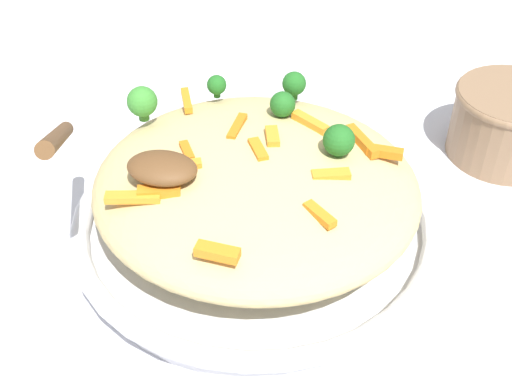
{
  "coord_description": "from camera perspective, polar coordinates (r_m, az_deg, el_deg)",
  "views": [
    {
      "loc": [
        -0.1,
        0.42,
        0.41
      ],
      "look_at": [
        0.0,
        0.0,
        0.06
      ],
      "focal_mm": 46.68,
      "sensor_mm": 36.0,
      "label": 1
    }
  ],
  "objects": [
    {
      "name": "carrot_piece_2",
      "position": [
        0.49,
        5.48,
        -1.93
      ],
      "size": [
        0.03,
        0.03,
        0.01
      ],
      "primitive_type": "cube",
      "rotation": [
        0.0,
        0.0,
        2.44
      ],
      "color": "orange",
      "rests_on": "pasta_mound"
    },
    {
      "name": "broccoli_floret_0",
      "position": [
        0.62,
        -3.39,
        9.13
      ],
      "size": [
        0.02,
        0.02,
        0.02
      ],
      "color": "#205B1C",
      "rests_on": "pasta_mound"
    },
    {
      "name": "serving_spoon",
      "position": [
        0.51,
        -11.14,
        2.93
      ],
      "size": [
        0.13,
        0.14,
        0.09
      ],
      "color": "brown",
      "rests_on": "pasta_mound"
    },
    {
      "name": "carrot_piece_1",
      "position": [
        0.53,
        -6.67,
        2.18
      ],
      "size": [
        0.04,
        0.02,
        0.01
      ],
      "primitive_type": "cube",
      "rotation": [
        0.0,
        0.0,
        3.56
      ],
      "color": "orange",
      "rests_on": "pasta_mound"
    },
    {
      "name": "broccoli_floret_3",
      "position": [
        0.54,
        7.12,
        4.39
      ],
      "size": [
        0.03,
        0.03,
        0.03
      ],
      "color": "#205B1C",
      "rests_on": "pasta_mound"
    },
    {
      "name": "carrot_piece_7",
      "position": [
        0.55,
        -5.94,
        3.48
      ],
      "size": [
        0.02,
        0.02,
        0.01
      ],
      "primitive_type": "cube",
      "rotation": [
        0.0,
        0.0,
        5.29
      ],
      "color": "orange",
      "rests_on": "pasta_mound"
    },
    {
      "name": "carrot_piece_4",
      "position": [
        0.52,
        6.44,
        1.48
      ],
      "size": [
        0.03,
        0.02,
        0.01
      ],
      "primitive_type": "cube",
      "rotation": [
        0.0,
        0.0,
        0.35
      ],
      "color": "orange",
      "rests_on": "pasta_mound"
    },
    {
      "name": "carrot_piece_6",
      "position": [
        0.58,
        4.66,
        5.93
      ],
      "size": [
        0.04,
        0.03,
        0.01
      ],
      "primitive_type": "cube",
      "rotation": [
        0.0,
        0.0,
        2.57
      ],
      "color": "orange",
      "rests_on": "pasta_mound"
    },
    {
      "name": "broccoli_floret_1",
      "position": [
        0.61,
        3.29,
        9.22
      ],
      "size": [
        0.02,
        0.02,
        0.03
      ],
      "color": "#205B1C",
      "rests_on": "pasta_mound"
    },
    {
      "name": "serving_bowl",
      "position": [
        0.58,
        0.0,
        -2.79
      ],
      "size": [
        0.32,
        0.32,
        0.04
      ],
      "color": "silver",
      "rests_on": "ground_plane"
    },
    {
      "name": "broccoli_floret_4",
      "position": [
        0.59,
        -9.72,
        7.61
      ],
      "size": [
        0.03,
        0.03,
        0.03
      ],
      "color": "#377928",
      "rests_on": "pasta_mound"
    },
    {
      "name": "companion_bowl",
      "position": [
        0.72,
        20.86,
        5.72
      ],
      "size": [
        0.12,
        0.12,
        0.07
      ],
      "color": "#8C6B4C",
      "rests_on": "ground_plane"
    },
    {
      "name": "broccoli_floret_2",
      "position": [
        0.59,
        2.29,
        7.49
      ],
      "size": [
        0.02,
        0.02,
        0.03
      ],
      "color": "#205B1C",
      "rests_on": "pasta_mound"
    },
    {
      "name": "carrot_piece_11",
      "position": [
        0.51,
        -10.52,
        -0.45
      ],
      "size": [
        0.04,
        0.02,
        0.01
      ],
      "primitive_type": "cube",
      "rotation": [
        0.0,
        0.0,
        0.26
      ],
      "color": "orange",
      "rests_on": "pasta_mound"
    },
    {
      "name": "carrot_piece_8",
      "position": [
        0.57,
        -1.63,
        5.57
      ],
      "size": [
        0.01,
        0.04,
        0.01
      ],
      "primitive_type": "cube",
      "rotation": [
        0.0,
        0.0,
        4.69
      ],
      "color": "orange",
      "rests_on": "pasta_mound"
    },
    {
      "name": "pasta_mound",
      "position": [
        0.55,
        0.0,
        0.58
      ],
      "size": [
        0.27,
        0.26,
        0.06
      ],
      "primitive_type": "ellipsoid",
      "color": "#D1BA7A",
      "rests_on": "serving_bowl"
    },
    {
      "name": "carrot_piece_12",
      "position": [
        0.54,
        0.12,
        3.63
      ],
      "size": [
        0.02,
        0.03,
        0.01
      ],
      "primitive_type": "cube",
      "rotation": [
        0.0,
        0.0,
        2.12
      ],
      "color": "orange",
      "rests_on": "pasta_mound"
    },
    {
      "name": "carrot_piece_9",
      "position": [
        0.51,
        -8.32,
        0.05
      ],
      "size": [
        0.03,
        0.02,
        0.01
      ],
      "primitive_type": "cube",
      "rotation": [
        0.0,
        0.0,
        3.46
      ],
      "color": "orange",
      "rests_on": "pasta_mound"
    },
    {
      "name": "carrot_piece_5",
      "position": [
        0.46,
        -3.19,
        -5.19
      ],
      "size": [
        0.03,
        0.01,
        0.01
      ],
      "primitive_type": "cube",
      "rotation": [
        0.0,
        0.0,
        6.23
      ],
      "color": "orange",
      "rests_on": "pasta_mound"
    },
    {
      "name": "carrot_piece_10",
      "position": [
        0.57,
        9.08,
        4.33
      ],
      "size": [
        0.03,
        0.04,
        0.01
      ],
      "primitive_type": "cube",
      "rotation": [
        0.0,
        0.0,
        2.22
      ],
      "color": "orange",
      "rests_on": "pasta_mound"
    },
    {
      "name": "carrot_piece_0",
      "position": [
        0.62,
        -5.97,
        7.82
      ],
      "size": [
        0.02,
        0.04,
        0.01
      ],
      "primitive_type": "cube",
      "rotation": [
        0.0,
        0.0,
        2.0
      ],
      "color": "orange",
      "rests_on": "pasta_mound"
    },
    {
      "name": "ground_plane",
      "position": [
        0.6,
        0.0,
        -4.22
      ],
      "size": [
        2.4,
        2.4,
        0.0
      ],
      "primitive_type": "plane",
      "color": "silver"
    },
    {
      "name": "carrot_piece_3",
      "position": [
        0.56,
        11.0,
        3.38
      ],
      "size": [
        0.03,
        0.01,
        0.01
      ],
      "primitive_type": "cube",
      "rotation": [
        0.0,
        0.0,
        6.27
      ],
      "color": "orange",
      "rests_on": "pasta_mound"
    },
    {
      "name": "carrot_piece_13",
      "position": [
        0.55,
        1.41,
        4.75
      ],
      "size": [
        0.02,
        0.03,
        0.01
      ],
      "primitive_type": "cube",
      "rotation": [
        0.0,
        0.0,
        1.89
      ],
      "color": "orange",
      "rests_on": "pasta_mound"
    }
  ]
}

